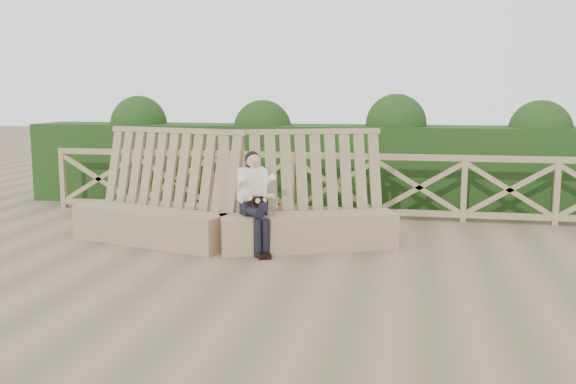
# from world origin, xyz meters

# --- Properties ---
(ground) EXTENTS (60.00, 60.00, 0.00)m
(ground) POSITION_xyz_m (0.00, 0.00, 0.00)
(ground) COLOR brown
(ground) RESTS_ON ground
(bench) EXTENTS (4.67, 1.56, 1.62)m
(bench) POSITION_xyz_m (-1.18, 1.22, 0.41)
(bench) COLOR olive
(bench) RESTS_ON ground
(woman) EXTENTS (0.61, 0.78, 1.34)m
(woman) POSITION_xyz_m (-0.73, 0.94, 0.74)
(woman) COLOR black
(woman) RESTS_ON ground
(guardrail) EXTENTS (10.10, 0.09, 1.10)m
(guardrail) POSITION_xyz_m (0.00, 3.50, 0.55)
(guardrail) COLOR #83664C
(guardrail) RESTS_ON ground
(hedge) EXTENTS (12.00, 1.20, 1.50)m
(hedge) POSITION_xyz_m (0.00, 4.70, 0.75)
(hedge) COLOR black
(hedge) RESTS_ON ground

